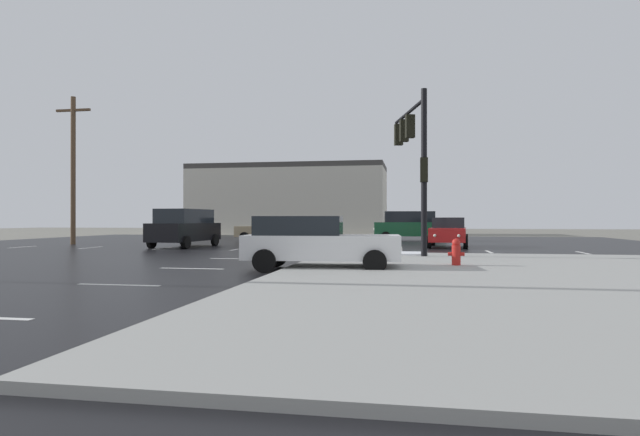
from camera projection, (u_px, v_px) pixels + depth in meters
The scene contains 13 objects.
ground_plane at pixel (276, 250), 25.68m from camera, with size 120.00×120.00×0.00m, color slate.
road_asphalt at pixel (276, 250), 25.68m from camera, with size 44.00×44.00×0.02m, color black.
snow_strip_curbside at pixel (373, 253), 20.87m from camera, with size 4.00×1.60×0.06m, color white.
lane_markings at pixel (294, 252), 24.11m from camera, with size 36.15×36.15×0.01m.
traffic_signal_mast at pixel (414, 147), 21.03m from camera, with size 1.39×4.79×6.22m.
fire_hydrant at pixel (456, 252), 15.68m from camera, with size 0.48×0.26×0.79m.
strip_building_background at pixel (289, 200), 53.82m from camera, with size 19.47×8.00×6.98m.
suv_black at pixel (185, 227), 28.22m from camera, with size 2.48×4.95×2.03m.
suv_green at pixel (409, 225), 36.27m from camera, with size 4.95×2.48×2.03m.
sedan_white at pixel (316, 242), 15.38m from camera, with size 4.63×2.28×1.58m.
sedan_red at pixel (448, 231), 28.23m from camera, with size 2.38×4.67×1.58m.
sedan_tan at pixel (274, 229), 34.57m from camera, with size 4.56×2.06×1.58m.
utility_pole_far at pixel (73, 167), 31.15m from camera, with size 2.20×0.28×8.78m.
Camera 1 is at (6.56, -24.92, 1.51)m, focal length 29.52 mm.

